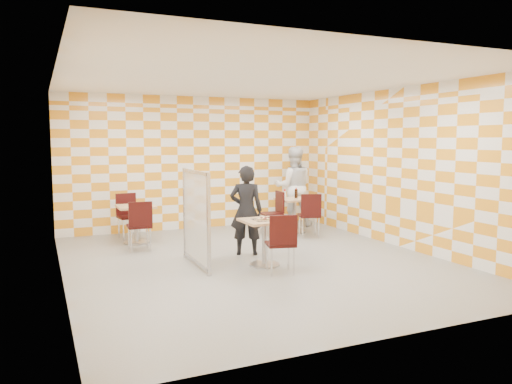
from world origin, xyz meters
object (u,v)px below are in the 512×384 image
at_px(main_table, 265,234).
at_px(partition, 196,218).
at_px(chair_second_side, 275,209).
at_px(sport_bottle, 285,194).
at_px(soda_bottle, 296,194).
at_px(second_table, 294,209).
at_px(man_white, 293,187).
at_px(man_dark, 246,210).
at_px(chair_main_front, 282,239).
at_px(chair_empty_near, 140,222).
at_px(chair_empty_far, 128,212).
at_px(empty_table, 136,218).
at_px(chair_second_front, 310,212).

xyz_separation_m(main_table, partition, (-1.02, 0.41, 0.28)).
distance_m(chair_second_side, sport_bottle, 0.44).
bearing_deg(soda_bottle, second_table, -147.21).
height_order(man_white, sport_bottle, man_white).
distance_m(second_table, soda_bottle, 0.35).
distance_m(second_table, sport_bottle, 0.39).
bearing_deg(second_table, man_white, 63.77).
height_order(man_dark, soda_bottle, man_dark).
relative_size(man_dark, man_white, 0.85).
bearing_deg(soda_bottle, sport_bottle, 161.86).
distance_m(chair_second_side, man_white, 1.22).
relative_size(second_table, chair_main_front, 0.81).
bearing_deg(chair_empty_near, sport_bottle, 11.33).
height_order(second_table, chair_second_side, chair_second_side).
xyz_separation_m(main_table, chair_second_side, (1.33, 2.35, 0.04)).
bearing_deg(chair_empty_far, empty_table, -83.95).
distance_m(chair_main_front, chair_second_side, 3.25).
bearing_deg(sport_bottle, man_white, 49.19).
height_order(empty_table, chair_main_front, chair_main_front).
bearing_deg(empty_table, chair_empty_near, -95.05).
distance_m(chair_second_side, soda_bottle, 0.63).
bearing_deg(empty_table, sport_bottle, -1.84).
height_order(second_table, chair_empty_near, chair_empty_near).
distance_m(main_table, sport_bottle, 3.00).
height_order(empty_table, man_white, man_white).
relative_size(main_table, partition, 0.48).
height_order(chair_main_front, chair_empty_far, same).
xyz_separation_m(main_table, man_dark, (0.03, 0.84, 0.28)).
distance_m(empty_table, partition, 2.27).
height_order(chair_empty_near, man_white, man_white).
bearing_deg(main_table, second_table, 52.70).
bearing_deg(soda_bottle, chair_main_front, -121.67).
bearing_deg(soda_bottle, man_white, 66.48).
xyz_separation_m(chair_empty_far, soda_bottle, (3.52, -0.78, 0.31)).
bearing_deg(chair_main_front, chair_second_side, 65.89).
relative_size(empty_table, chair_second_front, 0.81).
distance_m(chair_empty_far, man_white, 3.85).
distance_m(partition, soda_bottle, 3.52).
bearing_deg(man_white, chair_second_front, 95.64).
bearing_deg(chair_second_front, empty_table, 165.26).
bearing_deg(chair_empty_far, soda_bottle, -12.52).
xyz_separation_m(chair_main_front, chair_second_side, (1.33, 2.96, 0.00)).
bearing_deg(chair_second_front, sport_bottle, 103.16).
relative_size(empty_table, soda_bottle, 3.26).
height_order(empty_table, chair_second_side, chair_second_side).
distance_m(partition, man_white, 4.20).
bearing_deg(chair_empty_far, chair_empty_near, -90.16).
bearing_deg(chair_empty_far, sport_bottle, -12.10).
height_order(chair_main_front, sport_bottle, sport_bottle).
bearing_deg(man_white, sport_bottle, 69.22).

